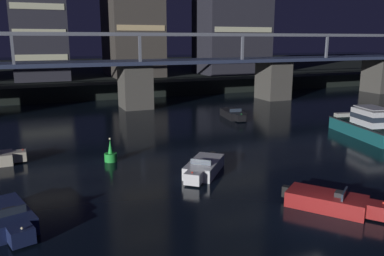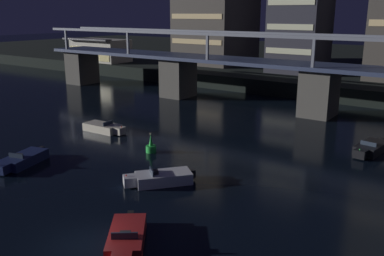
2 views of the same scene
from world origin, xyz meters
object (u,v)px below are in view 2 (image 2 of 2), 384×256
(waterfront_pavilion, at_px, (100,50))
(tower_west_low, at_px, (217,3))
(tower_west_tall, at_px, (301,13))
(speedboat_mid_center, at_px, (161,178))
(speedboat_near_center, at_px, (104,128))
(channel_buoy, at_px, (151,147))
(speedboat_near_right, at_px, (22,160))
(river_bridge, at_px, (320,82))
(speedboat_mid_left, at_px, (126,239))
(speedboat_mid_right, at_px, (371,148))

(waterfront_pavilion, bearing_deg, tower_west_low, 28.03)
(tower_west_tall, relative_size, speedboat_mid_center, 4.18)
(tower_west_tall, relative_size, speedboat_near_center, 3.69)
(channel_buoy, bearing_deg, tower_west_low, 115.59)
(tower_west_tall, xyz_separation_m, speedboat_mid_center, (8.41, -46.46, -11.24))
(speedboat_near_right, height_order, speedboat_mid_center, same)
(river_bridge, xyz_separation_m, speedboat_near_right, (-13.60, -30.04, -3.64))
(speedboat_mid_left, xyz_separation_m, channel_buoy, (-9.03, 12.49, 0.06))
(waterfront_pavilion, bearing_deg, speedboat_near_right, -49.48)
(speedboat_mid_left, bearing_deg, tower_west_low, 118.02)
(waterfront_pavilion, relative_size, speedboat_near_right, 2.40)
(waterfront_pavilion, distance_m, speedboat_mid_left, 69.02)
(river_bridge, distance_m, channel_buoy, 23.14)
(speedboat_mid_left, xyz_separation_m, speedboat_mid_right, (6.69, 23.40, 0.00))
(river_bridge, xyz_separation_m, speedboat_mid_left, (1.77, -34.16, -3.64))
(speedboat_near_right, bearing_deg, tower_west_low, 105.84)
(speedboat_near_center, bearing_deg, speedboat_mid_right, 19.85)
(speedboat_mid_center, bearing_deg, speedboat_near_right, -163.39)
(tower_west_low, distance_m, speedboat_mid_center, 57.76)
(speedboat_near_center, bearing_deg, speedboat_near_right, -79.74)
(tower_west_low, bearing_deg, speedboat_mid_left, -61.98)
(tower_west_low, bearing_deg, tower_west_tall, -9.84)
(tower_west_low, height_order, channel_buoy, tower_west_low)
(waterfront_pavilion, bearing_deg, tower_west_tall, 11.52)
(tower_west_tall, bearing_deg, speedboat_mid_left, -77.17)
(waterfront_pavilion, bearing_deg, speedboat_near_center, -42.72)
(speedboat_mid_left, bearing_deg, channel_buoy, 125.86)
(river_bridge, distance_m, waterfront_pavilion, 50.88)
(river_bridge, height_order, speedboat_mid_left, river_bridge)
(speedboat_mid_right, distance_m, channel_buoy, 19.14)
(river_bridge, height_order, waterfront_pavilion, river_bridge)
(tower_west_tall, xyz_separation_m, speedboat_near_center, (-5.00, -39.28, -11.24))
(river_bridge, bearing_deg, speedboat_mid_right, -51.83)
(speedboat_near_right, bearing_deg, speedboat_mid_center, 16.61)
(river_bridge, xyz_separation_m, tower_west_tall, (-10.53, 19.85, 7.60))
(tower_west_low, xyz_separation_m, speedboat_mid_center, (26.53, -49.60, -13.11))
(waterfront_pavilion, distance_m, channel_buoy, 54.08)
(speedboat_mid_right, bearing_deg, tower_west_tall, 121.81)
(speedboat_near_center, xyz_separation_m, speedboat_mid_right, (23.99, 8.66, 0.00))
(channel_buoy, bearing_deg, speedboat_mid_right, 34.75)
(speedboat_near_right, relative_size, speedboat_mid_left, 1.11)
(river_bridge, distance_m, tower_west_low, 37.94)
(waterfront_pavilion, distance_m, speedboat_near_right, 55.33)
(tower_west_tall, bearing_deg, waterfront_pavilion, -168.48)
(speedboat_mid_right, xyz_separation_m, channel_buoy, (-15.72, -10.91, 0.06))
(tower_west_low, height_order, speedboat_near_center, tower_west_low)
(waterfront_pavilion, bearing_deg, river_bridge, -13.54)
(speedboat_mid_center, height_order, speedboat_mid_right, same)
(river_bridge, relative_size, speedboat_mid_left, 18.98)
(river_bridge, distance_m, tower_west_tall, 23.72)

